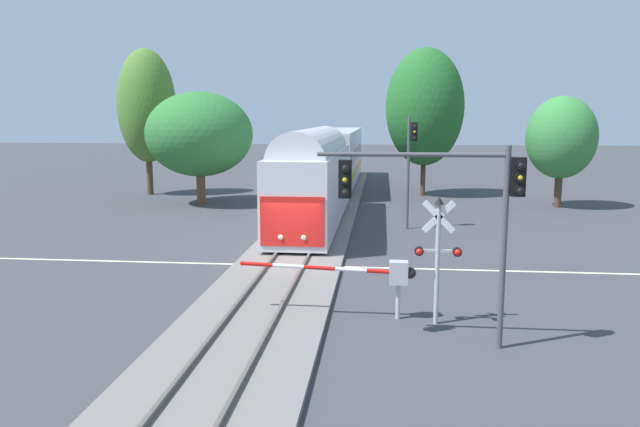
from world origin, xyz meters
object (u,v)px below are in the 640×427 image
(crossing_gate_near, at_px, (380,274))
(elm_centre_background, at_px, (425,107))
(commuter_train, at_px, (330,163))
(maple_right_background, at_px, (561,138))
(pine_left_background, at_px, (147,106))
(crossing_signal_mast, at_px, (438,247))
(traffic_signal_far_side, at_px, (411,155))
(oak_behind_train, at_px, (199,134))
(traffic_signal_near_right, at_px, (449,196))

(crossing_gate_near, distance_m, elm_centre_background, 30.31)
(commuter_train, bearing_deg, maple_right_background, -6.10)
(pine_left_background, relative_size, maple_right_background, 1.51)
(crossing_signal_mast, bearing_deg, traffic_signal_far_side, 90.48)
(oak_behind_train, height_order, maple_right_background, oak_behind_train)
(pine_left_background, bearing_deg, traffic_signal_near_right, -56.65)
(oak_behind_train, bearing_deg, crossing_signal_mast, -58.98)
(commuter_train, bearing_deg, crossing_gate_near, -81.76)
(crossing_signal_mast, bearing_deg, traffic_signal_near_right, -87.29)
(pine_left_background, distance_m, elm_centre_background, 21.43)
(traffic_signal_near_right, distance_m, pine_left_background, 36.43)
(oak_behind_train, bearing_deg, traffic_signal_far_side, -30.01)
(pine_left_background, bearing_deg, crossing_gate_near, -57.13)
(oak_behind_train, bearing_deg, elm_centre_background, 21.46)
(commuter_train, bearing_deg, traffic_signal_near_right, -78.91)
(traffic_signal_near_right, xyz_separation_m, oak_behind_train, (-14.40, 25.60, 0.79))
(commuter_train, height_order, crossing_gate_near, commuter_train)
(traffic_signal_near_right, height_order, oak_behind_train, oak_behind_train)
(crossing_gate_near, height_order, crossing_signal_mast, crossing_signal_mast)
(crossing_gate_near, xyz_separation_m, traffic_signal_far_side, (1.54, 15.24, 2.67))
(crossing_signal_mast, xyz_separation_m, elm_centre_background, (1.50, 30.03, 4.46))
(crossing_signal_mast, bearing_deg, elm_centre_background, 87.15)
(traffic_signal_near_right, bearing_deg, pine_left_background, 123.35)
(commuter_train, distance_m, crossing_signal_mast, 26.98)
(commuter_train, distance_m, elm_centre_background, 8.79)
(elm_centre_background, bearing_deg, crossing_signal_mast, -92.85)
(maple_right_background, bearing_deg, pine_left_background, 172.79)
(elm_centre_background, bearing_deg, crossing_gate_near, -96.09)
(commuter_train, xyz_separation_m, maple_right_background, (15.67, -1.67, 1.93))
(crossing_gate_near, distance_m, traffic_signal_near_right, 3.86)
(commuter_train, distance_m, oak_behind_train, 9.49)
(traffic_signal_near_right, xyz_separation_m, pine_left_background, (-19.96, 30.34, 2.80))
(commuter_train, xyz_separation_m, traffic_signal_far_side, (5.31, -10.81, 1.29))
(traffic_signal_far_side, relative_size, maple_right_background, 0.82)
(commuter_train, bearing_deg, crossing_signal_mast, -78.36)
(crossing_gate_near, xyz_separation_m, pine_left_background, (-18.21, 28.18, 5.48))
(oak_behind_train, relative_size, maple_right_background, 1.05)
(traffic_signal_near_right, distance_m, elm_centre_background, 31.96)
(oak_behind_train, xyz_separation_m, maple_right_background, (24.54, 0.94, -0.18))
(crossing_gate_near, bearing_deg, crossing_signal_mast, -12.53)
(maple_right_background, distance_m, elm_centre_background, 10.41)
(crossing_gate_near, height_order, maple_right_background, maple_right_background)
(crossing_signal_mast, relative_size, traffic_signal_far_side, 0.63)
(traffic_signal_far_side, xyz_separation_m, oak_behind_train, (-14.19, 8.20, 0.81))
(elm_centre_background, bearing_deg, traffic_signal_far_side, -96.44)
(commuter_train, relative_size, oak_behind_train, 5.19)
(crossing_signal_mast, distance_m, elm_centre_background, 30.40)
(traffic_signal_far_side, height_order, oak_behind_train, oak_behind_train)
(crossing_gate_near, xyz_separation_m, traffic_signal_near_right, (1.75, -2.16, 2.68))
(traffic_signal_near_right, relative_size, maple_right_background, 0.72)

